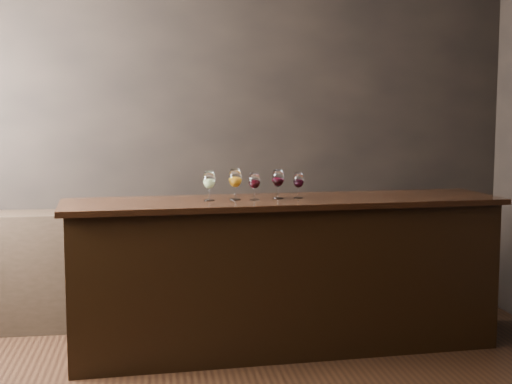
{
  "coord_description": "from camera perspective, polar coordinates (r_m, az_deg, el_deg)",
  "views": [
    {
      "loc": [
        -0.4,
        -3.47,
        1.65
      ],
      "look_at": [
        0.3,
        1.3,
        1.11
      ],
      "focal_mm": 50.0,
      "sensor_mm": 36.0,
      "label": 1
    }
  ],
  "objects": [
    {
      "name": "room_shell",
      "position": [
        3.59,
        -5.74,
        8.91
      ],
      "size": [
        5.02,
        4.52,
        2.81
      ],
      "color": "black",
      "rests_on": "ground"
    },
    {
      "name": "bar_top",
      "position": [
        4.89,
        2.32,
        -0.77
      ],
      "size": [
        3.05,
        0.89,
        0.04
      ],
      "primitive_type": "cube",
      "rotation": [
        0.0,
        0.0,
        0.07
      ],
      "color": "black",
      "rests_on": "bar_counter"
    },
    {
      "name": "glass_red_c",
      "position": [
        4.93,
        3.42,
        0.9
      ],
      "size": [
        0.08,
        0.08,
        0.18
      ],
      "color": "white",
      "rests_on": "bar_top"
    },
    {
      "name": "back_bar_shelf",
      "position": [
        5.63,
        -10.21,
        -6.02
      ],
      "size": [
        2.49,
        0.4,
        0.9
      ],
      "primitive_type": "cube",
      "color": "black",
      "rests_on": "ground"
    },
    {
      "name": "glass_white",
      "position": [
        4.79,
        -3.77,
        0.92
      ],
      "size": [
        0.08,
        0.08,
        0.2
      ],
      "color": "white",
      "rests_on": "bar_top"
    },
    {
      "name": "glass_red_b",
      "position": [
        4.9,
        1.78,
        1.07
      ],
      "size": [
        0.09,
        0.09,
        0.2
      ],
      "color": "white",
      "rests_on": "bar_top"
    },
    {
      "name": "bar_counter",
      "position": [
        4.99,
        2.3,
        -6.82
      ],
      "size": [
        2.95,
        0.82,
        1.02
      ],
      "primitive_type": "cube",
      "rotation": [
        0.0,
        0.0,
        0.07
      ],
      "color": "black",
      "rests_on": "ground"
    },
    {
      "name": "glass_amber",
      "position": [
        4.82,
        -1.67,
        1.07
      ],
      "size": [
        0.09,
        0.09,
        0.21
      ],
      "color": "white",
      "rests_on": "bar_top"
    },
    {
      "name": "glass_red_a",
      "position": [
        4.82,
        -0.12,
        0.86
      ],
      "size": [
        0.08,
        0.08,
        0.19
      ],
      "color": "white",
      "rests_on": "bar_top"
    }
  ]
}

